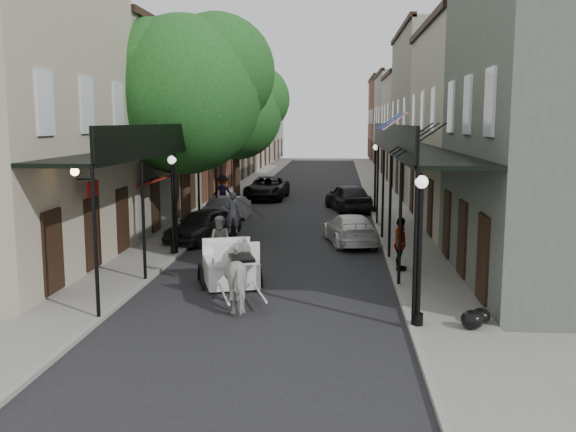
% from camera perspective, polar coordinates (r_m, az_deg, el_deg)
% --- Properties ---
extents(ground, '(140.00, 140.00, 0.00)m').
position_cam_1_polar(ground, '(18.34, -2.29, -7.74)').
color(ground, gray).
rests_on(ground, ground).
extents(road, '(8.00, 90.00, 0.01)m').
position_cam_1_polar(road, '(37.89, 1.34, 0.73)').
color(road, black).
rests_on(road, ground).
extents(sidewalk_left, '(2.20, 90.00, 0.12)m').
position_cam_1_polar(sidewalk_left, '(38.49, -6.11, 0.89)').
color(sidewalk_left, gray).
rests_on(sidewalk_left, ground).
extents(sidewalk_right, '(2.20, 90.00, 0.12)m').
position_cam_1_polar(sidewalk_right, '(37.93, 8.90, 0.72)').
color(sidewalk_right, gray).
rests_on(sidewalk_right, ground).
extents(building_row_left, '(5.00, 80.00, 10.50)m').
position_cam_1_polar(building_row_left, '(48.68, -8.22, 8.56)').
color(building_row_left, '#A99D87').
rests_on(building_row_left, ground).
extents(building_row_right, '(5.00, 80.00, 10.50)m').
position_cam_1_polar(building_row_right, '(47.92, 12.51, 8.45)').
color(building_row_right, gray).
rests_on(building_row_right, ground).
extents(gallery_left, '(2.20, 18.05, 4.88)m').
position_cam_1_polar(gallery_left, '(25.45, -11.25, 5.92)').
color(gallery_left, black).
rests_on(gallery_left, sidewalk_left).
extents(gallery_right, '(2.20, 18.05, 4.88)m').
position_cam_1_polar(gallery_right, '(24.63, 10.84, 5.85)').
color(gallery_right, black).
rests_on(gallery_right, sidewalk_right).
extents(tree_near, '(7.31, 6.80, 9.63)m').
position_cam_1_polar(tree_near, '(28.41, -8.44, 11.16)').
color(tree_near, '#382619').
rests_on(tree_near, sidewalk_left).
extents(tree_far, '(6.45, 6.00, 8.61)m').
position_cam_1_polar(tree_far, '(42.15, -4.15, 9.45)').
color(tree_far, '#382619').
rests_on(tree_far, sidewalk_left).
extents(lamppost_right_near, '(0.32, 0.32, 3.71)m').
position_cam_1_polar(lamppost_right_near, '(15.90, 11.61, -2.84)').
color(lamppost_right_near, black).
rests_on(lamppost_right_near, sidewalk_right).
extents(lamppost_left, '(0.32, 0.32, 3.71)m').
position_cam_1_polar(lamppost_left, '(24.49, -10.19, 1.15)').
color(lamppost_left, black).
rests_on(lamppost_left, sidewalk_left).
extents(lamppost_right_far, '(0.32, 0.32, 3.71)m').
position_cam_1_polar(lamppost_right_far, '(35.67, 7.77, 3.48)').
color(lamppost_right_far, black).
rests_on(lamppost_right_far, sidewalk_right).
extents(horse, '(1.59, 2.36, 1.82)m').
position_cam_1_polar(horse, '(17.72, -4.07, -5.29)').
color(horse, beige).
rests_on(horse, ground).
extents(carriage, '(2.40, 3.02, 3.05)m').
position_cam_1_polar(carriage, '(20.41, -5.32, -2.67)').
color(carriage, black).
rests_on(carriage, ground).
extents(pedestrian_walking, '(0.90, 0.71, 1.80)m').
position_cam_1_polar(pedestrian_walking, '(22.75, -5.96, -2.25)').
color(pedestrian_walking, '#9F9E96').
rests_on(pedestrian_walking, ground).
extents(pedestrian_sidewalk_left, '(1.30, 0.80, 1.94)m').
position_cam_1_polar(pedestrian_sidewalk_left, '(36.47, -5.80, 2.10)').
color(pedestrian_sidewalk_left, gray).
rests_on(pedestrian_sidewalk_left, sidewalk_left).
extents(pedestrian_sidewalk_right, '(0.67, 1.12, 1.80)m').
position_cam_1_polar(pedestrian_sidewalk_right, '(21.86, 9.95, -2.47)').
color(pedestrian_sidewalk_right, gray).
rests_on(pedestrian_sidewalk_right, sidewalk_right).
extents(car_left_near, '(3.09, 4.54, 1.43)m').
position_cam_1_polar(car_left_near, '(27.45, -7.52, -0.82)').
color(car_left_near, black).
rests_on(car_left_near, ground).
extents(car_left_mid, '(2.21, 4.22, 1.32)m').
position_cam_1_polar(car_left_mid, '(32.31, -5.66, 0.52)').
color(car_left_mid, '#A5A5AB').
rests_on(car_left_mid, ground).
extents(car_left_far, '(2.70, 5.42, 1.48)m').
position_cam_1_polar(car_left_far, '(41.98, -1.89, 2.50)').
color(car_left_far, black).
rests_on(car_left_far, ground).
extents(car_right_near, '(2.57, 4.62, 1.27)m').
position_cam_1_polar(car_right_near, '(26.86, 5.53, -1.17)').
color(car_right_near, silver).
rests_on(car_right_near, ground).
extents(car_right_far, '(2.99, 4.96, 1.58)m').
position_cam_1_polar(car_right_far, '(36.74, 5.37, 1.69)').
color(car_right_far, black).
rests_on(car_right_far, ground).
extents(trash_bags, '(0.82, 0.97, 0.47)m').
position_cam_1_polar(trash_bags, '(16.52, 16.33, -8.71)').
color(trash_bags, black).
rests_on(trash_bags, sidewalk_right).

